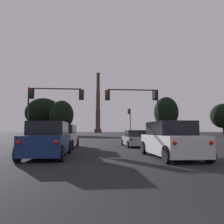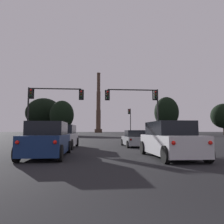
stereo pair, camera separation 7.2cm
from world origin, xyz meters
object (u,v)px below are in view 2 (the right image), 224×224
at_px(traffic_light_far_right, 130,118).
at_px(traffic_light_overhead_left, 47,100).
at_px(suv_left_lane_front, 63,137).
at_px(smokestack, 98,109).
at_px(suv_left_lane_second, 48,140).
at_px(suv_right_lane_second, 170,140).
at_px(traffic_light_overhead_right, 140,101).
at_px(hatchback_right_lane_front, 134,139).

bearing_deg(traffic_light_far_right, traffic_light_overhead_left, -117.99).
relative_size(suv_left_lane_front, smokestack, 0.11).
bearing_deg(traffic_light_far_right, suv_left_lane_front, -108.06).
distance_m(traffic_light_far_right, smokestack, 109.73).
bearing_deg(traffic_light_overhead_left, traffic_light_far_right, 62.01).
bearing_deg(smokestack, suv_left_lane_second, -91.89).
bearing_deg(suv_left_lane_second, suv_right_lane_second, -9.32).
height_order(suv_left_lane_second, suv_right_lane_second, same).
relative_size(suv_left_lane_second, suv_left_lane_front, 1.00).
distance_m(suv_left_lane_front, traffic_light_overhead_right, 11.44).
relative_size(suv_right_lane_second, hatchback_right_lane_front, 1.20).
height_order(hatchback_right_lane_front, traffic_light_overhead_right, traffic_light_overhead_right).
relative_size(traffic_light_overhead_right, smokestack, 0.15).
relative_size(hatchback_right_lane_front, smokestack, 0.09).
bearing_deg(suv_left_lane_second, suv_left_lane_front, 89.61).
bearing_deg(traffic_light_overhead_left, suv_right_lane_second, -56.85).
relative_size(hatchback_right_lane_front, suv_left_lane_front, 0.84).
bearing_deg(traffic_light_overhead_right, traffic_light_overhead_left, 179.23).
xyz_separation_m(hatchback_right_lane_front, traffic_light_overhead_left, (-9.04, 6.37, 4.24)).
xyz_separation_m(traffic_light_overhead_left, traffic_light_far_right, (13.88, 26.11, -0.54)).
height_order(suv_left_lane_second, traffic_light_overhead_right, traffic_light_overhead_right).
height_order(suv_right_lane_second, traffic_light_overhead_right, traffic_light_overhead_right).
height_order(traffic_light_overhead_left, smokestack, smokestack).
height_order(suv_left_lane_front, traffic_light_overhead_right, traffic_light_overhead_right).
bearing_deg(hatchback_right_lane_front, traffic_light_overhead_right, 72.11).
bearing_deg(suv_left_lane_front, traffic_light_overhead_right, 43.77).
bearing_deg(hatchback_right_lane_front, suv_right_lane_second, -88.48).
distance_m(hatchback_right_lane_front, traffic_light_overhead_right, 7.75).
relative_size(traffic_light_overhead_left, traffic_light_far_right, 0.97).
bearing_deg(hatchback_right_lane_front, suv_left_lane_front, -172.04).
distance_m(suv_left_lane_second, suv_right_lane_second, 6.44).
bearing_deg(smokestack, traffic_light_overhead_right, -88.74).
bearing_deg(suv_right_lane_second, suv_left_lane_second, 170.08).
height_order(traffic_light_far_right, smokestack, smokestack).
bearing_deg(traffic_light_far_right, suv_right_lane_second, -96.28).
distance_m(suv_left_lane_front, traffic_light_overhead_left, 8.88).
distance_m(traffic_light_far_right, traffic_light_overhead_right, 26.43).
relative_size(traffic_light_overhead_left, smokestack, 0.15).
xyz_separation_m(suv_right_lane_second, smokestack, (-1.49, 149.31, 16.63)).
height_order(suv_left_lane_second, traffic_light_far_right, traffic_light_far_right).
bearing_deg(suv_right_lane_second, suv_left_lane_front, 130.68).
bearing_deg(smokestack, traffic_light_far_right, -86.87).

